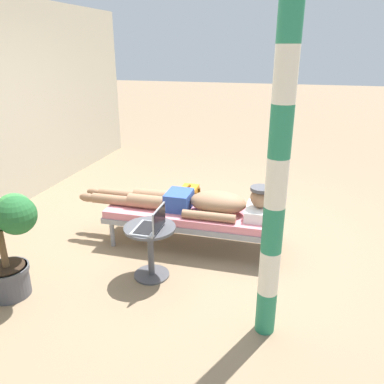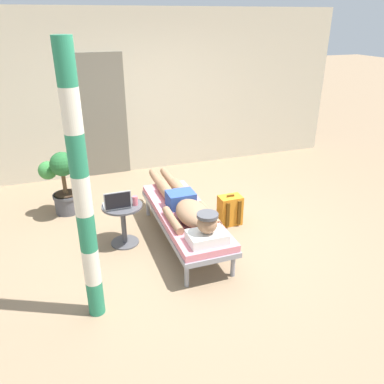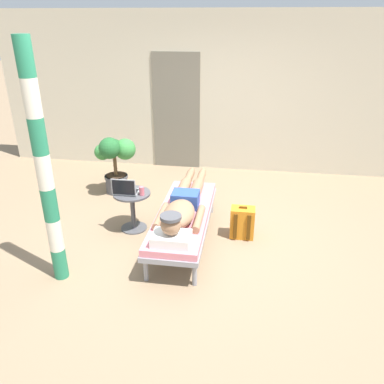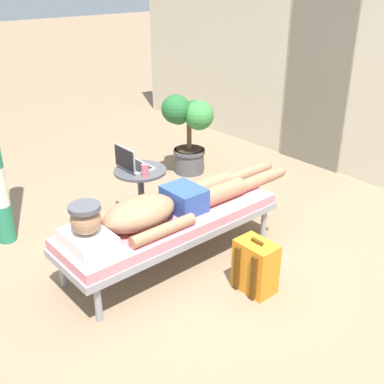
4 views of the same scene
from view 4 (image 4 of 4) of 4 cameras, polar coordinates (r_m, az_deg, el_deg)
ground_plane at (r=3.88m, az=-0.24°, el=-8.72°), size 40.00×40.00×0.00m
house_wall_back at (r=5.46m, az=21.04°, el=15.14°), size 7.60×0.20×2.70m
house_door_panel at (r=5.72m, az=14.87°, el=12.98°), size 0.84×0.03×2.04m
lounge_chair at (r=3.76m, az=-2.60°, el=-3.75°), size 0.62×1.87×0.42m
person_reclining at (r=3.65m, az=-3.37°, el=-1.66°), size 0.53×2.17×0.33m
side_table at (r=4.38m, az=-6.20°, el=0.70°), size 0.48×0.48×0.52m
laptop at (r=4.31m, az=-7.36°, el=3.49°), size 0.31×0.24×0.23m
drink_glass at (r=4.15m, az=-5.70°, el=2.65°), size 0.06×0.06×0.11m
backpack at (r=3.54m, az=7.73°, el=-8.93°), size 0.30×0.26×0.42m
potted_plant at (r=5.33m, az=-0.53°, el=7.92°), size 0.66×0.55×0.95m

